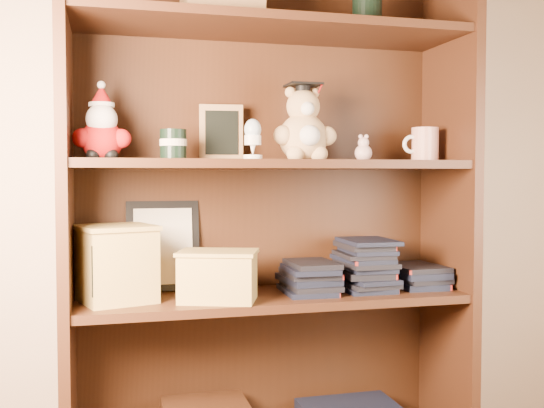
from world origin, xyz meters
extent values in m
cube|color=tan|center=(0.00, 1.50, 1.25)|extent=(3.00, 0.04, 2.50)
cube|color=#3D2011|center=(-0.37, 1.30, 0.80)|extent=(0.03, 0.35, 1.60)
cube|color=#3D2011|center=(0.80, 1.30, 0.80)|extent=(0.03, 0.35, 1.60)
cube|color=#381E0F|center=(0.21, 1.47, 0.80)|extent=(1.20, 0.02, 1.60)
cube|color=#3D2011|center=(0.21, 1.30, 1.34)|extent=(1.14, 0.33, 0.02)
cube|color=#9E7547|center=(0.06, 1.30, 1.41)|extent=(0.22, 0.18, 0.12)
cylinder|color=black|center=(0.51, 1.30, 1.41)|extent=(0.09, 0.09, 0.11)
cube|color=#3D2011|center=(0.21, 1.30, 0.54)|extent=(1.14, 0.33, 0.02)
cube|color=#3D2011|center=(0.21, 1.30, 0.94)|extent=(1.14, 0.33, 0.02)
sphere|color=#A50F0F|center=(-0.28, 1.30, 1.00)|extent=(0.11, 0.11, 0.11)
sphere|color=#A50F0F|center=(-0.33, 1.29, 1.01)|extent=(0.05, 0.05, 0.05)
sphere|color=#A50F0F|center=(-0.22, 1.29, 1.01)|extent=(0.05, 0.05, 0.05)
sphere|color=black|center=(-0.30, 1.28, 0.96)|extent=(0.04, 0.04, 0.04)
sphere|color=black|center=(-0.25, 1.28, 0.96)|extent=(0.04, 0.04, 0.04)
sphere|color=white|center=(-0.28, 1.29, 1.06)|extent=(0.09, 0.09, 0.09)
sphere|color=#D8B293|center=(-0.28, 1.30, 1.08)|extent=(0.06, 0.06, 0.06)
cone|color=#A50F0F|center=(-0.28, 1.30, 1.13)|extent=(0.07, 0.07, 0.06)
sphere|color=white|center=(-0.28, 1.30, 1.15)|extent=(0.02, 0.02, 0.02)
cylinder|color=white|center=(-0.28, 1.30, 1.10)|extent=(0.07, 0.07, 0.01)
cylinder|color=black|center=(-0.08, 1.30, 0.99)|extent=(0.08, 0.08, 0.09)
cylinder|color=beige|center=(-0.08, 1.30, 1.00)|extent=(0.08, 0.08, 0.02)
cube|color=#9E7547|center=(0.08, 1.42, 1.04)|extent=(0.14, 0.03, 0.17)
cube|color=black|center=(0.08, 1.41, 1.04)|extent=(0.10, 0.01, 0.13)
cube|color=#9E7547|center=(0.08, 1.45, 0.96)|extent=(0.06, 0.06, 0.01)
cylinder|color=white|center=(0.14, 1.23, 0.96)|extent=(0.05, 0.05, 0.01)
cone|color=white|center=(0.14, 1.23, 0.98)|extent=(0.02, 0.02, 0.04)
cylinder|color=white|center=(0.14, 1.23, 1.00)|extent=(0.05, 0.05, 0.03)
ellipsoid|color=silver|center=(0.14, 1.23, 1.03)|extent=(0.05, 0.05, 0.06)
sphere|color=tan|center=(0.31, 1.30, 1.02)|extent=(0.15, 0.15, 0.15)
sphere|color=white|center=(0.31, 1.24, 1.02)|extent=(0.06, 0.06, 0.06)
sphere|color=tan|center=(0.24, 1.28, 1.02)|extent=(0.06, 0.06, 0.06)
sphere|color=tan|center=(0.38, 1.28, 1.02)|extent=(0.06, 0.06, 0.06)
sphere|color=tan|center=(0.27, 1.26, 0.97)|extent=(0.05, 0.05, 0.05)
sphere|color=tan|center=(0.34, 1.26, 0.97)|extent=(0.05, 0.05, 0.05)
sphere|color=tan|center=(0.31, 1.30, 1.11)|extent=(0.10, 0.10, 0.10)
sphere|color=white|center=(0.31, 1.26, 1.10)|extent=(0.04, 0.04, 0.04)
sphere|color=tan|center=(0.27, 1.32, 1.15)|extent=(0.03, 0.03, 0.03)
sphere|color=tan|center=(0.34, 1.32, 1.15)|extent=(0.03, 0.03, 0.03)
cylinder|color=black|center=(0.31, 1.30, 1.16)|extent=(0.05, 0.05, 0.02)
cube|color=black|center=(0.31, 1.30, 1.18)|extent=(0.10, 0.10, 0.01)
cylinder|color=#A50F0F|center=(0.35, 1.28, 1.16)|extent=(0.00, 0.05, 0.03)
sphere|color=beige|center=(0.50, 1.30, 0.97)|extent=(0.05, 0.05, 0.05)
sphere|color=beige|center=(0.50, 1.30, 1.01)|extent=(0.03, 0.03, 0.03)
sphere|color=beige|center=(0.49, 1.30, 1.02)|extent=(0.01, 0.01, 0.01)
sphere|color=beige|center=(0.51, 1.30, 1.02)|extent=(0.01, 0.01, 0.01)
cylinder|color=silver|center=(0.71, 1.30, 1.00)|extent=(0.08, 0.08, 0.11)
torus|color=white|center=(0.66, 1.30, 1.00)|extent=(0.06, 0.01, 0.06)
cube|color=black|center=(-0.10, 1.45, 0.69)|extent=(0.22, 0.05, 0.28)
cube|color=beige|center=(-0.10, 1.43, 0.69)|extent=(0.18, 0.04, 0.23)
cube|color=tan|center=(-0.24, 1.30, 0.65)|extent=(0.23, 0.23, 0.21)
cube|color=black|center=(-0.24, 1.21, 0.65)|extent=(0.13, 0.04, 0.13)
cube|color=tan|center=(-0.24, 1.30, 0.76)|extent=(0.25, 0.25, 0.01)
cube|color=tan|center=(0.04, 1.24, 0.62)|extent=(0.24, 0.21, 0.13)
cube|color=black|center=(0.04, 1.17, 0.62)|extent=(0.15, 0.06, 0.09)
cube|color=tan|center=(0.04, 1.24, 0.69)|extent=(0.26, 0.22, 0.01)
cube|color=black|center=(0.33, 1.30, 0.56)|extent=(0.14, 0.20, 0.02)
cube|color=black|center=(0.33, 1.30, 0.57)|extent=(0.14, 0.20, 0.02)
cube|color=black|center=(0.33, 1.30, 0.59)|extent=(0.14, 0.20, 0.02)
cube|color=black|center=(0.33, 1.30, 0.61)|extent=(0.14, 0.20, 0.02)
cube|color=black|center=(0.33, 1.30, 0.62)|extent=(0.14, 0.20, 0.02)
cube|color=black|center=(0.33, 1.30, 0.64)|extent=(0.14, 0.20, 0.02)
cube|color=black|center=(0.51, 1.30, 0.56)|extent=(0.14, 0.20, 0.02)
cube|color=black|center=(0.51, 1.30, 0.57)|extent=(0.14, 0.20, 0.02)
cube|color=black|center=(0.51, 1.30, 0.59)|extent=(0.14, 0.20, 0.02)
cube|color=black|center=(0.51, 1.30, 0.61)|extent=(0.14, 0.20, 0.02)
cube|color=black|center=(0.51, 1.30, 0.62)|extent=(0.14, 0.20, 0.02)
cube|color=black|center=(0.51, 1.30, 0.64)|extent=(0.14, 0.20, 0.02)
cube|color=black|center=(0.51, 1.30, 0.65)|extent=(0.14, 0.20, 0.02)
cube|color=black|center=(0.51, 1.30, 0.67)|extent=(0.14, 0.20, 0.02)
cube|color=black|center=(0.51, 1.30, 0.69)|extent=(0.14, 0.20, 0.02)
cube|color=black|center=(0.51, 1.30, 0.70)|extent=(0.14, 0.20, 0.02)
cube|color=black|center=(0.51, 1.30, 0.72)|extent=(0.14, 0.20, 0.02)
cube|color=black|center=(0.70, 1.30, 0.56)|extent=(0.14, 0.20, 0.02)
cube|color=black|center=(0.70, 1.30, 0.57)|extent=(0.14, 0.20, 0.02)
cube|color=black|center=(0.70, 1.30, 0.59)|extent=(0.14, 0.20, 0.02)
cube|color=black|center=(0.70, 1.30, 0.61)|extent=(0.14, 0.20, 0.02)
camera|label=1|loc=(-0.26, -0.52, 0.91)|focal=42.00mm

